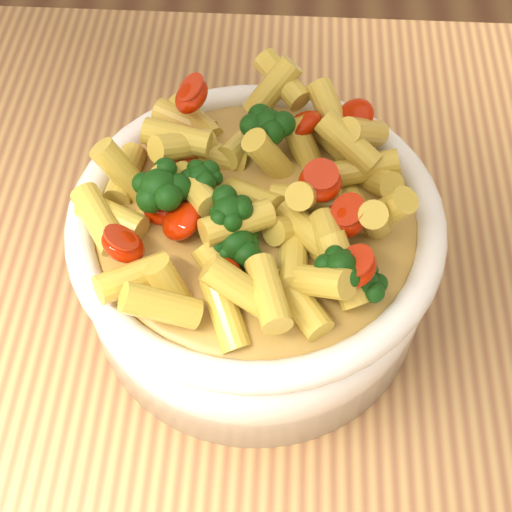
{
  "coord_description": "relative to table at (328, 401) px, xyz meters",
  "views": [
    {
      "loc": [
        -0.05,
        -0.26,
        1.38
      ],
      "look_at": [
        -0.07,
        0.04,
        0.95
      ],
      "focal_mm": 50.0,
      "sensor_mm": 36.0,
      "label": 1
    }
  ],
  "objects": [
    {
      "name": "pasta_salad",
      "position": [
        -0.07,
        0.04,
        0.23
      ],
      "size": [
        0.2,
        0.2,
        0.05
      ],
      "color": "#E1C847",
      "rests_on": "serving_bowl"
    },
    {
      "name": "serving_bowl",
      "position": [
        -0.07,
        0.04,
        0.16
      ],
      "size": [
        0.26,
        0.26,
        0.11
      ],
      "color": "white",
      "rests_on": "table"
    },
    {
      "name": "table",
      "position": [
        0.0,
        0.0,
        0.0
      ],
      "size": [
        1.2,
        0.8,
        0.9
      ],
      "color": "tan",
      "rests_on": "ground"
    }
  ]
}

